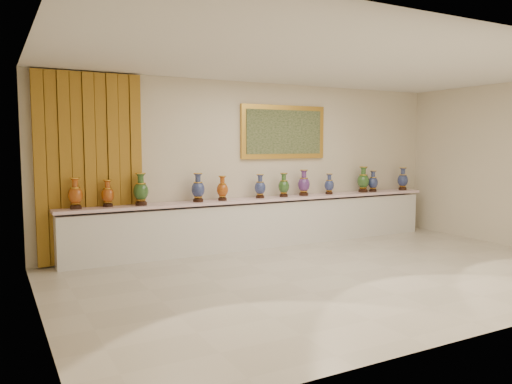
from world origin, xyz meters
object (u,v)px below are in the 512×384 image
counter (264,223)px  vase_2 (141,191)px  vase_0 (75,195)px  vase_1 (108,195)px

counter → vase_2: (-2.29, -0.05, 0.70)m
vase_2 → vase_0: bearing=178.5°
vase_0 → counter: bearing=0.5°
vase_1 → counter: bearing=-0.2°
counter → vase_0: size_ratio=15.32×
vase_0 → vase_2: (0.99, -0.03, 0.02)m
counter → vase_0: 3.36m
vase_1 → vase_0: bearing=-175.8°
counter → vase_0: (-3.29, -0.03, 0.68)m
counter → vase_2: bearing=-178.7°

